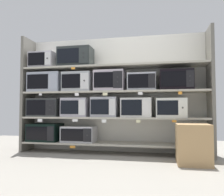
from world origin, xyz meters
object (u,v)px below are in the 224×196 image
(microwave_0, at_px, (45,132))
(microwave_11, at_px, (176,80))
(microwave_3, at_px, (77,107))
(microwave_6, at_px, (171,108))
(microwave_4, at_px, (105,107))
(microwave_9, at_px, (110,81))
(microwave_1, at_px, (79,134))
(microwave_8, at_px, (79,82))
(microwave_5, at_px, (137,108))
(microwave_13, at_px, (76,58))
(microwave_12, at_px, (44,61))
(shipping_carton, at_px, (193,144))
(microwave_2, at_px, (46,108))
(microwave_10, at_px, (142,82))
(microwave_7, at_px, (47,83))

(microwave_0, height_order, microwave_11, microwave_11)
(microwave_3, distance_m, microwave_6, 1.57)
(microwave_4, height_order, microwave_9, microwave_9)
(microwave_1, xyz_separation_m, microwave_8, (-0.01, 0.00, 0.88))
(microwave_5, xyz_separation_m, microwave_11, (0.62, 0.00, 0.43))
(microwave_9, xyz_separation_m, microwave_13, (-0.61, 0.00, 0.42))
(microwave_12, xyz_separation_m, shipping_carton, (2.44, -0.52, -1.32))
(shipping_carton, bearing_deg, microwave_9, 157.24)
(microwave_2, height_order, microwave_10, microwave_10)
(microwave_6, bearing_deg, microwave_12, -179.99)
(microwave_10, bearing_deg, shipping_carton, -36.26)
(microwave_11, relative_size, microwave_13, 0.87)
(microwave_2, bearing_deg, microwave_7, 1.32)
(microwave_1, distance_m, microwave_9, 1.04)
(microwave_2, height_order, microwave_7, microwave_7)
(microwave_1, height_order, microwave_13, microwave_13)
(microwave_6, distance_m, microwave_10, 0.61)
(microwave_2, bearing_deg, microwave_5, 0.00)
(microwave_5, bearing_deg, microwave_0, 179.99)
(microwave_11, height_order, microwave_12, microwave_12)
(microwave_13, bearing_deg, microwave_8, 0.10)
(microwave_8, xyz_separation_m, microwave_9, (0.55, -0.00, 0.01))
(microwave_8, relative_size, microwave_12, 1.11)
(microwave_13, bearing_deg, microwave_1, -0.10)
(microwave_8, height_order, microwave_9, microwave_9)
(microwave_12, relative_size, microwave_13, 0.76)
(microwave_1, relative_size, microwave_7, 0.97)
(microwave_7, xyz_separation_m, microwave_11, (2.20, -0.00, -0.01))
(microwave_8, height_order, microwave_11, microwave_8)
(microwave_10, bearing_deg, microwave_4, 179.98)
(microwave_11, bearing_deg, microwave_7, 180.00)
(microwave_7, bearing_deg, shipping_carton, -12.31)
(microwave_6, height_order, microwave_9, microwave_9)
(microwave_3, height_order, microwave_8, microwave_8)
(microwave_13, xyz_separation_m, shipping_carton, (1.84, -0.52, -1.35))
(microwave_5, distance_m, microwave_12, 1.84)
(microwave_8, bearing_deg, microwave_3, 179.97)
(microwave_2, distance_m, shipping_carton, 2.49)
(microwave_2, distance_m, microwave_6, 2.13)
(microwave_1, xyz_separation_m, microwave_3, (-0.05, 0.00, 0.45))
(microwave_2, distance_m, microwave_12, 0.83)
(microwave_4, distance_m, microwave_11, 1.22)
(microwave_0, xyz_separation_m, microwave_3, (0.57, 0.00, 0.43))
(microwave_5, xyz_separation_m, shipping_carton, (0.79, -0.52, -0.49))
(microwave_2, bearing_deg, shipping_carton, -12.23)
(microwave_5, bearing_deg, microwave_8, 179.98)
(microwave_1, distance_m, microwave_2, 0.76)
(microwave_10, relative_size, shipping_carton, 0.84)
(microwave_12, bearing_deg, microwave_7, 0.26)
(microwave_5, distance_m, microwave_10, 0.42)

